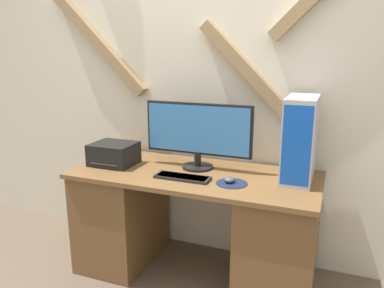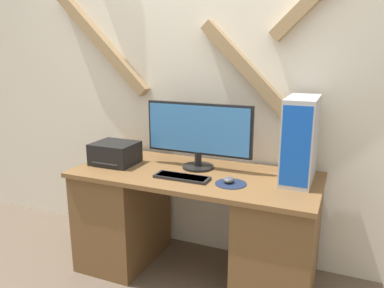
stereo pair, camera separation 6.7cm
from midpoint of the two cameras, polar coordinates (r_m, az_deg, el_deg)
The scene contains 8 objects.
wall_back at distance 2.71m, azimuth 4.41°, elevation 10.72°, with size 6.40×0.13×2.70m.
desk at distance 2.59m, azimuth 1.12°, elevation -11.90°, with size 1.60×0.70×0.74m.
monitor at distance 2.49m, azimuth 1.75°, elevation 1.84°, with size 0.74×0.21×0.44m.
keyboard at distance 2.34m, azimuth -0.73°, elevation -5.07°, with size 0.35×0.12×0.02m.
mousepad at distance 2.27m, azimuth 6.78°, elevation -6.03°, with size 0.19×0.19×0.00m.
mouse at distance 2.27m, azimuth 6.45°, elevation -5.46°, with size 0.06×0.08×0.04m.
computer_tower at distance 2.34m, azimuth 16.94°, elevation 0.61°, with size 0.18×0.39×0.51m.
printer at distance 2.68m, azimuth -10.95°, elevation -1.40°, with size 0.29×0.26×0.15m.
Camera 2 is at (0.90, -1.80, 1.52)m, focal length 35.00 mm.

